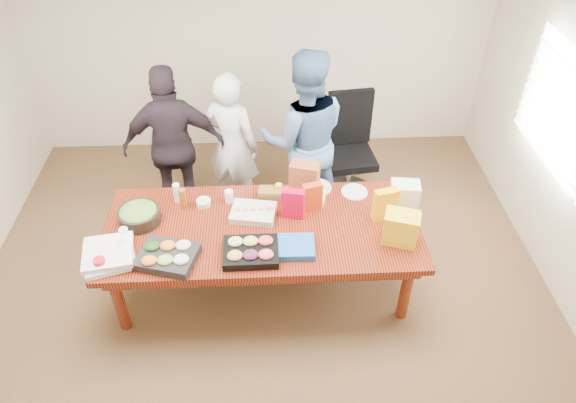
{
  "coord_description": "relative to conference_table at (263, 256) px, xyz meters",
  "views": [
    {
      "loc": [
        0.06,
        -3.45,
        3.92
      ],
      "look_at": [
        0.24,
        0.1,
        0.95
      ],
      "focal_mm": 32.95,
      "sensor_mm": 36.0,
      "label": 1
    }
  ],
  "objects": [
    {
      "name": "floor",
      "position": [
        0.0,
        0.0,
        -0.39
      ],
      "size": [
        5.5,
        5.0,
        0.02
      ],
      "primitive_type": "cube",
      "color": "#47301E",
      "rests_on": "ground"
    },
    {
      "name": "ceiling",
      "position": [
        0.0,
        0.0,
        2.33
      ],
      "size": [
        5.5,
        5.0,
        0.02
      ],
      "primitive_type": "cube",
      "color": "white",
      "rests_on": "wall_back"
    },
    {
      "name": "wall_back",
      "position": [
        0.0,
        2.5,
        0.98
      ],
      "size": [
        5.5,
        0.04,
        2.7
      ],
      "primitive_type": "cube",
      "color": "beige",
      "rests_on": "floor"
    },
    {
      "name": "window_panel",
      "position": [
        2.72,
        0.6,
        1.12
      ],
      "size": [
        0.03,
        1.4,
        1.1
      ],
      "primitive_type": "cube",
      "color": "white",
      "rests_on": "wall_right"
    },
    {
      "name": "window_blinds",
      "position": [
        2.68,
        0.6,
        1.12
      ],
      "size": [
        0.04,
        1.36,
        1.0
      ],
      "primitive_type": "cube",
      "color": "beige",
      "rests_on": "wall_right"
    },
    {
      "name": "conference_table",
      "position": [
        0.0,
        0.0,
        0.0
      ],
      "size": [
        2.8,
        1.2,
        0.75
      ],
      "primitive_type": "cube",
      "color": "#4C1C0F",
      "rests_on": "floor"
    },
    {
      "name": "office_chair",
      "position": [
        0.99,
        1.31,
        0.22
      ],
      "size": [
        0.67,
        0.67,
        1.18
      ],
      "primitive_type": "cube",
      "rotation": [
        0.0,
        0.0,
        0.12
      ],
      "color": "black",
      "rests_on": "floor"
    },
    {
      "name": "person_center",
      "position": [
        -0.29,
        1.18,
        0.45
      ],
      "size": [
        0.71,
        0.6,
        1.65
      ],
      "primitive_type": "imported",
      "rotation": [
        0.0,
        0.0,
        2.73
      ],
      "color": "silver",
      "rests_on": "floor"
    },
    {
      "name": "person_right",
      "position": [
        0.45,
        1.07,
        0.58
      ],
      "size": [
        0.96,
        0.76,
        1.92
      ],
      "primitive_type": "imported",
      "rotation": [
        0.0,
        0.0,
        3.18
      ],
      "color": "#476A94",
      "rests_on": "floor"
    },
    {
      "name": "person_left",
      "position": [
        -0.88,
        1.11,
        0.51
      ],
      "size": [
        1.07,
        0.51,
        1.77
      ],
      "primitive_type": "imported",
      "rotation": [
        0.0,
        0.0,
        3.22
      ],
      "color": "black",
      "rests_on": "floor"
    },
    {
      "name": "veggie_tray",
      "position": [
        -0.78,
        -0.37,
        0.41
      ],
      "size": [
        0.55,
        0.48,
        0.07
      ],
      "primitive_type": "cube",
      "rotation": [
        0.0,
        0.0,
        -0.28
      ],
      "color": "black",
      "rests_on": "conference_table"
    },
    {
      "name": "fruit_tray",
      "position": [
        -0.1,
        -0.35,
        0.41
      ],
      "size": [
        0.46,
        0.36,
        0.07
      ],
      "primitive_type": "cube",
      "rotation": [
        0.0,
        0.0,
        0.01
      ],
      "color": "black",
      "rests_on": "conference_table"
    },
    {
      "name": "sheet_cake",
      "position": [
        -0.07,
        0.15,
        0.41
      ],
      "size": [
        0.44,
        0.36,
        0.07
      ],
      "primitive_type": "cube",
      "rotation": [
        0.0,
        0.0,
        -0.18
      ],
      "color": "beige",
      "rests_on": "conference_table"
    },
    {
      "name": "salad_bowl",
      "position": [
        -1.09,
        0.13,
        0.44
      ],
      "size": [
        0.49,
        0.49,
        0.12
      ],
      "primitive_type": "cylinder",
      "rotation": [
        0.0,
        0.0,
        0.35
      ],
      "color": "black",
      "rests_on": "conference_table"
    },
    {
      "name": "chip_bag_blue",
      "position": [
        0.25,
        -0.3,
        0.4
      ],
      "size": [
        0.39,
        0.29,
        0.06
      ],
      "primitive_type": "cube",
      "rotation": [
        0.0,
        0.0,
        -0.03
      ],
      "color": "blue",
      "rests_on": "conference_table"
    },
    {
      "name": "chip_bag_red",
      "position": [
        0.28,
        0.13,
        0.52
      ],
      "size": [
        0.21,
        0.13,
        0.29
      ],
      "primitive_type": "cube",
      "rotation": [
        0.0,
        0.0,
        -0.23
      ],
      "color": "red",
      "rests_on": "conference_table"
    },
    {
      "name": "chip_bag_yellow",
      "position": [
        1.1,
        0.06,
        0.53
      ],
      "size": [
        0.22,
        0.13,
        0.32
      ],
      "primitive_type": "cube",
      "rotation": [
        0.0,
        0.0,
        0.24
      ],
      "color": "#F6AF0A",
      "rests_on": "conference_table"
    },
    {
      "name": "chip_bag_orange",
      "position": [
        0.46,
        0.23,
        0.51
      ],
      "size": [
        0.19,
        0.12,
        0.27
      ],
      "primitive_type": "cube",
      "rotation": [
        0.0,
        0.0,
        0.25
      ],
      "color": "#BF3C10",
      "rests_on": "conference_table"
    },
    {
      "name": "mayo_jar",
      "position": [
        -0.3,
        0.36,
        0.44
      ],
      "size": [
        0.1,
        0.1,
        0.12
      ],
      "primitive_type": "cylinder",
      "rotation": [
        0.0,
        0.0,
        0.3
      ],
      "color": "white",
      "rests_on": "conference_table"
    },
    {
      "name": "mustard_bottle",
      "position": [
        0.17,
        0.38,
        0.46
      ],
      "size": [
        0.08,
        0.08,
        0.17
      ],
      "primitive_type": "cylinder",
      "rotation": [
        0.0,
        0.0,
        0.32
      ],
      "color": "yellow",
      "rests_on": "conference_table"
    },
    {
      "name": "dressing_bottle",
      "position": [
        -0.71,
        0.3,
        0.48
      ],
      "size": [
        0.07,
        0.07,
        0.21
      ],
      "primitive_type": "cylinder",
      "rotation": [
        0.0,
        0.0,
        -0.1
      ],
      "color": "brown",
      "rests_on": "conference_table"
    },
    {
      "name": "ranch_bottle",
      "position": [
        -0.78,
        0.39,
        0.47
      ],
      "size": [
        0.08,
        0.08,
        0.19
      ],
      "primitive_type": "cylinder",
      "rotation": [
        0.0,
        0.0,
        -0.21
      ],
      "color": "white",
      "rests_on": "conference_table"
    },
    {
      "name": "banana_bunch",
      "position": [
        0.47,
        0.31,
        0.41
      ],
      "size": [
        0.26,
        0.2,
        0.08
      ],
      "primitive_type": "cube",
      "rotation": [
        0.0,
        0.0,
        -0.31
      ],
      "color": "yellow",
      "rests_on": "conference_table"
    },
    {
      "name": "bread_loaf",
      "position": [
        0.13,
        0.37,
        0.43
      ],
      "size": [
        0.31,
        0.16,
        0.12
      ],
      "primitive_type": "cube",
      "rotation": [
        0.0,
        0.0,
        -0.11
      ],
      "color": "brown",
      "rests_on": "conference_table"
    },
    {
      "name": "kraft_bag",
      "position": [
        0.41,
        0.44,
        0.55
      ],
      "size": [
        0.3,
        0.23,
        0.35
      ],
      "primitive_type": "cube",
      "rotation": [
        0.0,
        0.0,
        -0.31
      ],
      "color": "brown",
      "rests_on": "conference_table"
    },
    {
      "name": "red_cup",
      "position": [
        -1.3,
        -0.46,
        0.44
      ],
      "size": [
        0.11,
        0.11,
        0.12
      ],
      "primitive_type": "cylinder",
      "rotation": [
        0.0,
        0.0,
        -0.25
      ],
      "color": "red",
      "rests_on": "conference_table"
    },
    {
      "name": "clear_cup_a",
      "position": [
        -1.18,
        -0.22,
        0.43
      ],
      "size": [
        0.09,
        0.09,
        0.11
      ],
      "primitive_type": "cylinder",
      "rotation": [
        0.0,
        0.0,
        0.15
      ],
      "color": "white",
      "rests_on": "conference_table"
    },
    {
      "name": "clear_cup_b",
      "position": [
        -1.18,
        -0.09,
        0.43
      ],
      "size": [
        0.1,
        0.1,
        0.11
      ],
      "primitive_type": "cylinder",
      "rotation": [
        0.0,
        0.0,
        -0.28
      ],
      "color": "white",
      "rests_on": "conference_table"
    },
    {
      "name": "pizza_box_lower",
      "position": [
        -1.26,
        -0.33,
        0.4
      ],
      "size": [
        0.5,
        0.5,
        0.05
      ],
      "primitive_type": "cube",
      "rotation": [
        0.0,
        0.0,
        0.29
      ],
      "color": "white",
      "rests_on": "conference_table"
    },
    {
      "name": "pizza_box_upper",
      "position": [
        -1.27,
        -0.33,
        0.44
      ],
      "size": [
        0.46,
        0.46,
        0.05
      ],
      "primitive_type": "cube",
      "rotation": [
        0.0,
        0.0,
        0.17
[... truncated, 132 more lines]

